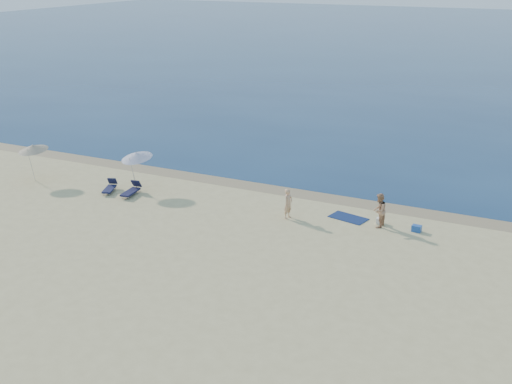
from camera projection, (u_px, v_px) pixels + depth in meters
ground at (39, 377)px, 20.25m from camera, size 160.00×160.00×0.00m
sea at (477, 41)px, 105.11m from camera, size 240.00×160.00×0.01m
wet_sand_strip at (282, 190)px, 36.72m from camera, size 240.00×1.60×0.00m
person_left at (288, 204)px, 32.51m from camera, size 0.47×0.63×1.57m
person_right at (379, 210)px, 31.40m from camera, size 0.70×0.87×1.73m
beach_towel at (348, 218)px, 32.75m from camera, size 2.07×1.45×0.03m
white_bag at (380, 221)px, 32.00m from camera, size 0.39×0.35×0.30m
blue_cooler at (417, 228)px, 31.08m from camera, size 0.47×0.35×0.32m
umbrella_near at (136, 156)px, 36.30m from camera, size 2.30×2.32×2.36m
umbrella_far at (33, 148)px, 37.78m from camera, size 2.09×2.11×2.34m
lounger_left at (110, 188)px, 36.44m from camera, size 1.00×1.58×0.67m
lounger_right at (131, 190)px, 35.92m from camera, size 0.72×1.67×0.71m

